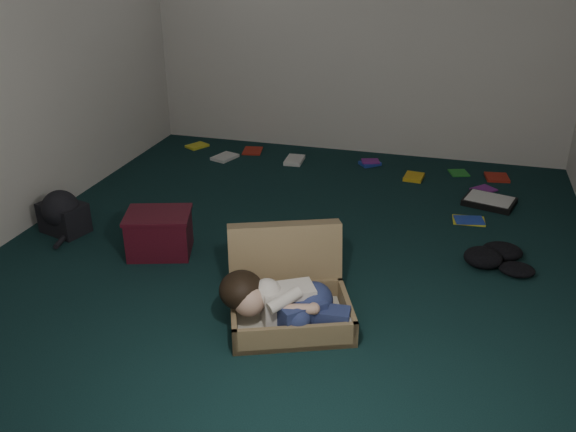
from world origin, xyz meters
The scene contains 11 objects.
floor centered at (0.00, 0.00, 0.00)m, with size 4.50×4.50×0.00m, color black.
wall_back centered at (0.00, 2.25, 1.30)m, with size 4.50×4.50×0.00m, color silver.
wall_front centered at (0.00, -2.25, 1.30)m, with size 4.50×4.50×0.00m, color silver.
wall_left centered at (-2.00, 0.00, 1.30)m, with size 4.50×4.50×0.00m, color silver.
suitcase centered at (0.16, -0.70, 0.15)m, with size 0.85×0.84×0.48m.
person centered at (0.18, -0.87, 0.19)m, with size 0.73×0.38×0.30m.
maroon_bin centered at (-0.88, -0.23, 0.15)m, with size 0.51×0.45×0.30m.
backpack centered at (-1.70, -0.13, 0.12)m, with size 0.41×0.32×0.24m, color black, non-canonical shape.
clothing_pile centered at (1.34, 0.21, 0.07)m, with size 0.42×0.35×0.13m, color black, non-canonical shape.
paper_tray centered at (1.30, 1.23, 0.03)m, with size 0.45×0.38×0.05m.
book_scatter centered at (0.26, 1.65, 0.01)m, with size 3.16×1.35×0.02m.
Camera 1 is at (0.95, -3.54, 1.99)m, focal length 38.00 mm.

